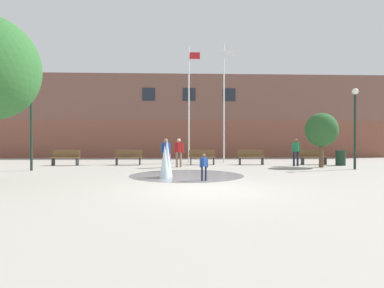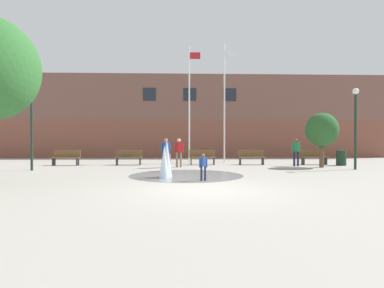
{
  "view_description": "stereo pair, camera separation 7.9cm",
  "coord_description": "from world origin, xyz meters",
  "px_view_note": "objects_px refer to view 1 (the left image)",
  "views": [
    {
      "loc": [
        -0.72,
        -8.73,
        1.43
      ],
      "look_at": [
        -0.14,
        6.67,
        1.3
      ],
      "focal_mm": 28.0,
      "sensor_mm": 36.0,
      "label": 1
    },
    {
      "loc": [
        -0.64,
        -8.73,
        1.43
      ],
      "look_at": [
        -0.14,
        6.67,
        1.3
      ],
      "focal_mm": 28.0,
      "sensor_mm": 36.0,
      "label": 2
    }
  ],
  "objects_px": {
    "park_bench_left_of_flagpoles": "(128,157)",
    "adult_in_red": "(296,150)",
    "adult_watching": "(166,151)",
    "street_tree_near_building": "(321,130)",
    "trash_can": "(341,158)",
    "park_bench_far_left": "(66,157)",
    "child_running": "(168,159)",
    "child_in_fountain": "(204,165)",
    "lamp_post_right_lane": "(355,117)",
    "teen_by_trashcan": "(179,150)",
    "flagpole_right": "(224,100)",
    "flagpole_left": "(189,101)",
    "park_bench_under_right_flagpole": "(313,157)",
    "lamp_post_left_lane": "(31,115)",
    "park_bench_under_left_flagpole": "(202,157)",
    "park_bench_center": "(251,157)"
  },
  "relations": [
    {
      "from": "adult_in_red",
      "to": "adult_watching",
      "type": "relative_size",
      "value": 1.0
    },
    {
      "from": "park_bench_under_left_flagpole",
      "to": "trash_can",
      "type": "distance_m",
      "value": 8.27
    },
    {
      "from": "child_in_fountain",
      "to": "child_running",
      "type": "height_order",
      "value": "same"
    },
    {
      "from": "child_running",
      "to": "flagpole_right",
      "type": "height_order",
      "value": "flagpole_right"
    },
    {
      "from": "park_bench_under_left_flagpole",
      "to": "adult_watching",
      "type": "height_order",
      "value": "adult_watching"
    },
    {
      "from": "park_bench_left_of_flagpoles",
      "to": "adult_in_red",
      "type": "xyz_separation_m",
      "value": [
        9.88,
        -1.17,
        0.45
      ]
    },
    {
      "from": "child_running",
      "to": "adult_watching",
      "type": "height_order",
      "value": "adult_watching"
    },
    {
      "from": "adult_in_red",
      "to": "child_running",
      "type": "xyz_separation_m",
      "value": [
        -7.32,
        -2.87,
        -0.35
      ]
    },
    {
      "from": "park_bench_far_left",
      "to": "lamp_post_left_lane",
      "type": "height_order",
      "value": "lamp_post_left_lane"
    },
    {
      "from": "lamp_post_left_lane",
      "to": "child_running",
      "type": "bearing_deg",
      "value": -5.67
    },
    {
      "from": "adult_watching",
      "to": "lamp_post_right_lane",
      "type": "relative_size",
      "value": 0.38
    },
    {
      "from": "park_bench_under_left_flagpole",
      "to": "adult_watching",
      "type": "distance_m",
      "value": 2.99
    },
    {
      "from": "park_bench_left_of_flagpoles",
      "to": "street_tree_near_building",
      "type": "bearing_deg",
      "value": -10.94
    },
    {
      "from": "park_bench_far_left",
      "to": "street_tree_near_building",
      "type": "distance_m",
      "value": 14.82
    },
    {
      "from": "child_in_fountain",
      "to": "street_tree_near_building",
      "type": "bearing_deg",
      "value": -80.44
    },
    {
      "from": "park_bench_under_left_flagpole",
      "to": "park_bench_center",
      "type": "bearing_deg",
      "value": -1.11
    },
    {
      "from": "park_bench_left_of_flagpoles",
      "to": "flagpole_left",
      "type": "bearing_deg",
      "value": 27.36
    },
    {
      "from": "child_in_fountain",
      "to": "lamp_post_right_lane",
      "type": "height_order",
      "value": "lamp_post_right_lane"
    },
    {
      "from": "adult_in_red",
      "to": "street_tree_near_building",
      "type": "height_order",
      "value": "street_tree_near_building"
    },
    {
      "from": "child_running",
      "to": "street_tree_near_building",
      "type": "bearing_deg",
      "value": 118.39
    },
    {
      "from": "park_bench_left_of_flagpoles",
      "to": "adult_watching",
      "type": "xyz_separation_m",
      "value": [
        2.37,
        -2.03,
        0.45
      ]
    },
    {
      "from": "adult_watching",
      "to": "teen_by_trashcan",
      "type": "bearing_deg",
      "value": -110.66
    },
    {
      "from": "park_bench_under_right_flagpole",
      "to": "street_tree_near_building",
      "type": "height_order",
      "value": "street_tree_near_building"
    },
    {
      "from": "flagpole_left",
      "to": "lamp_post_right_lane",
      "type": "height_order",
      "value": "flagpole_left"
    },
    {
      "from": "teen_by_trashcan",
      "to": "flagpole_left",
      "type": "bearing_deg",
      "value": -27.71
    },
    {
      "from": "park_bench_under_right_flagpole",
      "to": "flagpole_right",
      "type": "distance_m",
      "value": 6.79
    },
    {
      "from": "child_in_fountain",
      "to": "flagpole_left",
      "type": "distance_m",
      "value": 10.09
    },
    {
      "from": "child_in_fountain",
      "to": "park_bench_under_left_flagpole",
      "type": "bearing_deg",
      "value": -31.83
    },
    {
      "from": "adult_watching",
      "to": "lamp_post_left_lane",
      "type": "distance_m",
      "value": 6.89
    },
    {
      "from": "park_bench_far_left",
      "to": "adult_in_red",
      "type": "xyz_separation_m",
      "value": [
        13.56,
        -0.93,
        0.45
      ]
    },
    {
      "from": "street_tree_near_building",
      "to": "flagpole_right",
      "type": "bearing_deg",
      "value": 139.67
    },
    {
      "from": "teen_by_trashcan",
      "to": "flagpole_right",
      "type": "height_order",
      "value": "flagpole_right"
    },
    {
      "from": "park_bench_center",
      "to": "child_running",
      "type": "distance_m",
      "value": 6.37
    },
    {
      "from": "park_bench_far_left",
      "to": "park_bench_under_left_flagpole",
      "type": "distance_m",
      "value": 8.18
    },
    {
      "from": "teen_by_trashcan",
      "to": "street_tree_near_building",
      "type": "xyz_separation_m",
      "value": [
        7.87,
        -0.4,
        1.12
      ]
    },
    {
      "from": "child_running",
      "to": "lamp_post_right_lane",
      "type": "bearing_deg",
      "value": 109.56
    },
    {
      "from": "child_running",
      "to": "street_tree_near_building",
      "type": "relative_size",
      "value": 0.33
    },
    {
      "from": "park_bench_left_of_flagpoles",
      "to": "lamp_post_right_lane",
      "type": "bearing_deg",
      "value": -15.51
    },
    {
      "from": "park_bench_center",
      "to": "lamp_post_right_lane",
      "type": "distance_m",
      "value": 6.08
    },
    {
      "from": "flagpole_right",
      "to": "street_tree_near_building",
      "type": "xyz_separation_m",
      "value": [
        4.79,
        -4.06,
        -2.23
      ]
    },
    {
      "from": "adult_in_red",
      "to": "lamp_post_left_lane",
      "type": "height_order",
      "value": "lamp_post_left_lane"
    },
    {
      "from": "child_running",
      "to": "street_tree_near_building",
      "type": "xyz_separation_m",
      "value": [
        8.38,
        1.93,
        1.48
      ]
    },
    {
      "from": "flagpole_right",
      "to": "street_tree_near_building",
      "type": "bearing_deg",
      "value": -40.33
    },
    {
      "from": "flagpole_right",
      "to": "trash_can",
      "type": "relative_size",
      "value": 8.97
    },
    {
      "from": "lamp_post_right_lane",
      "to": "child_running",
      "type": "bearing_deg",
      "value": -175.86
    },
    {
      "from": "child_in_fountain",
      "to": "street_tree_near_building",
      "type": "xyz_separation_m",
      "value": [
        6.91,
        5.36,
        1.48
      ]
    },
    {
      "from": "trash_can",
      "to": "park_bench_far_left",
      "type": "bearing_deg",
      "value": 177.95
    },
    {
      "from": "park_bench_far_left",
      "to": "park_bench_left_of_flagpoles",
      "type": "height_order",
      "value": "same"
    },
    {
      "from": "park_bench_far_left",
      "to": "adult_in_red",
      "type": "height_order",
      "value": "adult_in_red"
    },
    {
      "from": "park_bench_under_right_flagpole",
      "to": "child_running",
      "type": "bearing_deg",
      "value": -156.0
    }
  ]
}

